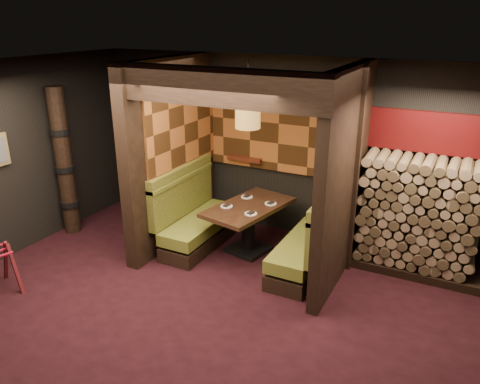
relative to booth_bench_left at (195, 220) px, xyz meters
name	(u,v)px	position (x,y,z in m)	size (l,w,h in m)	color
floor	(191,315)	(0.96, -1.65, -0.41)	(6.50, 5.50, 0.02)	black
ceiling	(181,72)	(0.96, -1.65, 2.46)	(6.50, 5.50, 0.02)	black
wall_back	(281,147)	(0.96, 1.11, 1.02)	(6.50, 0.02, 2.85)	black
partition_left	(171,154)	(-0.39, 0.00, 1.02)	(0.20, 2.20, 2.85)	black
partition_right	(344,178)	(2.26, 0.05, 1.02)	(0.15, 2.10, 2.85)	black
header_beam	(214,87)	(0.94, -0.95, 2.23)	(2.85, 0.18, 0.44)	black
tapa_back_panel	(280,123)	(0.94, 1.06, 1.42)	(2.40, 0.06, 1.55)	#A65925
tapa_side_panel	(183,125)	(-0.27, 0.17, 1.45)	(0.04, 1.85, 1.45)	#A65925
lacquer_shelf	(245,159)	(0.36, 1.00, 0.78)	(0.60, 0.12, 0.07)	#542012
booth_bench_left	(195,220)	(0.00, 0.00, 0.00)	(0.68, 1.60, 1.14)	black
booth_bench_right	(311,245)	(1.89, 0.00, 0.00)	(0.68, 1.60, 1.14)	black
dining_table	(249,220)	(0.85, 0.15, 0.12)	(1.04, 1.55, 0.75)	black
place_settings	(249,205)	(0.85, 0.15, 0.36)	(0.72, 0.75, 0.03)	white
pendant_lamp	(248,112)	(0.85, 0.10, 1.76)	(0.35, 0.35, 0.92)	olive
totem_column	(64,163)	(-2.09, -0.55, 0.79)	(0.31, 0.31, 2.40)	black
firewood_stack	(424,217)	(3.25, 0.70, 0.42)	(1.73, 0.70, 1.64)	black
mosaic_header	(439,133)	(3.25, 1.03, 1.52)	(1.83, 0.10, 0.56)	maroon
bay_front_post	(356,174)	(2.35, 0.31, 1.02)	(0.08, 0.08, 2.85)	black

